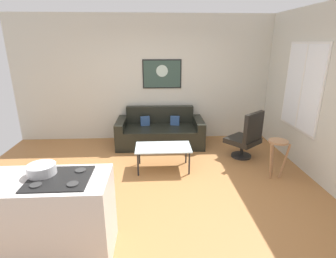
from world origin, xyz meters
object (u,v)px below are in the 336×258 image
coffee_table (163,149)px  bar_stool (277,149)px  couch (160,133)px  mixing_bowl (42,170)px  armchair (247,137)px  wall_painting (162,74)px

coffee_table → bar_stool: bar_stool is taller
couch → mixing_bowl: 3.42m
bar_stool → mixing_bowl: 3.53m
coffee_table → mixing_bowl: mixing_bowl is taller
coffee_table → armchair: bearing=13.1°
mixing_bowl → couch: bearing=67.5°
bar_stool → mixing_bowl: size_ratio=2.35×
couch → wall_painting: size_ratio=2.18×
armchair → bar_stool: 0.83m
couch → coffee_table: size_ratio=1.94×
armchair → bar_stool: (0.24, -0.79, 0.06)m
wall_painting → armchair: bearing=-39.0°
armchair → wall_painting: wall_painting is taller
armchair → wall_painting: size_ratio=1.09×
armchair → bar_stool: size_ratio=1.43×
couch → armchair: armchair is taller
couch → bar_stool: bearing=-40.7°
coffee_table → armchair: size_ratio=1.03×
couch → wall_painting: (0.07, 0.45, 1.25)m
coffee_table → bar_stool: size_ratio=1.47×
couch → wall_painting: bearing=81.6°
bar_stool → mixing_bowl: bearing=-155.4°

